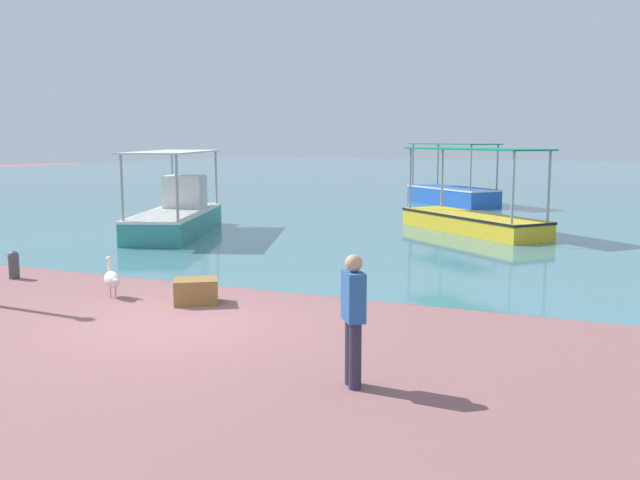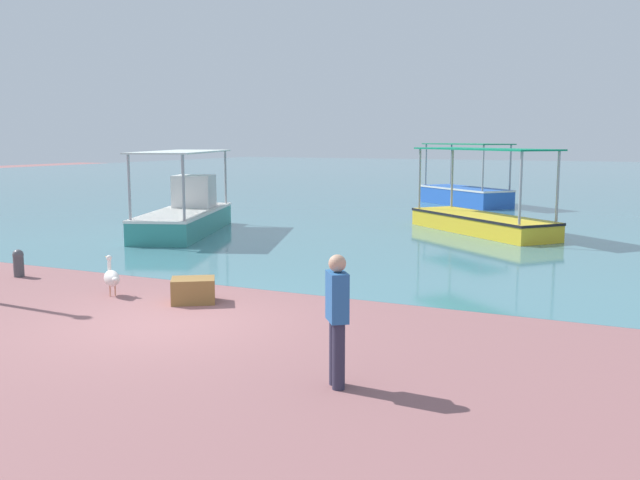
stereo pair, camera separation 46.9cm
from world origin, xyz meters
The scene contains 9 objects.
ground centered at (0.00, 0.00, 0.00)m, with size 120.00×120.00×0.00m, color #8F5B5D.
harbor_water centered at (0.00, 48.00, 0.00)m, with size 110.00×90.00×0.00m, color teal.
fishing_boat_far_right centered at (2.18, 13.86, 0.51)m, with size 5.63×5.09×2.77m.
fishing_boat_near_left centered at (-0.76, 23.42, 0.58)m, with size 4.96×4.49×2.85m.
fishing_boat_far_left centered at (-6.64, 9.66, 0.66)m, with size 3.88×6.33×2.69m.
pelican centered at (-2.25, 1.21, 0.38)m, with size 0.71×0.56×0.80m.
mooring_bollard centered at (-5.51, 1.83, 0.33)m, with size 0.24×0.24×0.63m.
fisherman_standing centered at (3.92, -1.62, 0.91)m, with size 0.42×0.45×1.69m.
cargo_crate centered at (-0.45, 1.43, 0.23)m, with size 0.81×0.64×0.47m, color olive.
Camera 1 is at (7.03, -9.70, 3.11)m, focal length 40.00 mm.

